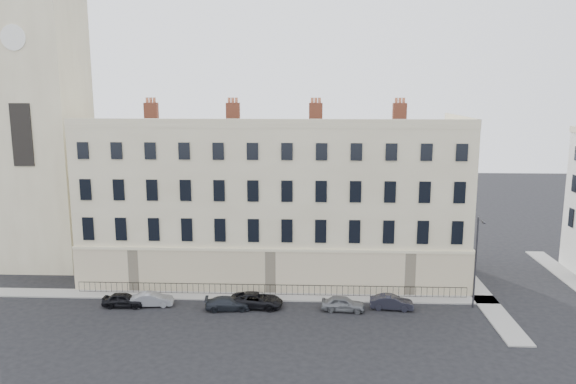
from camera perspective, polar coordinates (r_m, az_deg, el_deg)
name	(u,v)px	position (r m, az deg, el deg)	size (l,w,h in m)	color
ground	(340,321)	(46.36, 5.27, -12.96)	(160.00, 160.00, 0.00)	black
terrace	(275,200)	(55.62, -1.34, -0.79)	(36.22, 12.22, 17.00)	#C7BA94
church_tower	(38,85)	(62.84, -24.04, 9.87)	(8.00, 8.13, 44.00)	#C7BA94
pavement_terrace	(225,296)	(51.48, -6.38, -10.44)	(48.00, 2.00, 0.12)	gray
pavement_east_return	(475,288)	(55.85, 18.49, -9.23)	(2.00, 24.00, 0.12)	gray
pavement_adjacent	(575,282)	(61.08, 27.11, -8.16)	(2.00, 20.00, 0.12)	gray
railings	(270,290)	(51.23, -1.83, -9.90)	(35.00, 0.04, 0.96)	black
car_a	(124,300)	(50.78, -16.35, -10.47)	(1.44, 3.58, 1.22)	black
car_b	(152,299)	(50.33, -13.64, -10.55)	(1.24, 3.55, 1.17)	gray
car_c	(228,303)	(48.47, -6.13, -11.18)	(1.56, 3.83, 1.11)	black
car_d	(256,300)	(48.76, -3.22, -10.91)	(2.08, 4.51, 1.25)	black
car_e	(343,304)	(48.19, 5.63, -11.22)	(1.48, 3.68, 1.25)	slate
car_f	(391,302)	(49.08, 10.47, -10.96)	(1.27, 3.65, 1.20)	black
streetlamp	(476,258)	(49.78, 18.58, -6.41)	(0.19, 1.72, 7.95)	#303035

